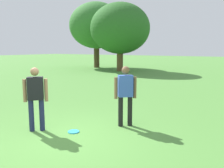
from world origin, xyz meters
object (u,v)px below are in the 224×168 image
frisbee (74,132)px  tree_tall_left (96,26)px  person_thrower (36,95)px  person_catcher (125,92)px  tree_broad_center (120,29)px

frisbee → tree_tall_left: size_ratio=0.04×
person_thrower → person_catcher: bearing=41.3°
person_catcher → frisbee: 1.71m
person_catcher → tree_tall_left: tree_tall_left is taller
tree_tall_left → tree_broad_center: (4.20, -2.24, -0.62)m
person_catcher → tree_broad_center: tree_broad_center is taller
tree_tall_left → tree_broad_center: size_ratio=1.13×
tree_tall_left → tree_broad_center: tree_tall_left is taller
person_catcher → tree_broad_center: (-7.99, 13.66, 2.91)m
person_thrower → frisbee: bearing=24.7°
frisbee → person_thrower: bearing=-155.3°
frisbee → tree_tall_left: tree_tall_left is taller
frisbee → tree_broad_center: size_ratio=0.05×
frisbee → tree_broad_center: 16.86m
person_catcher → tree_broad_center: bearing=120.3°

